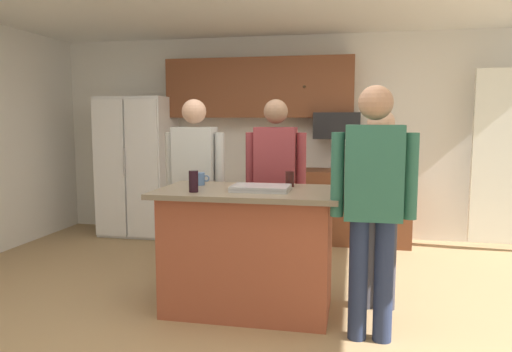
% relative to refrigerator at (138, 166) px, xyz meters
% --- Properties ---
extents(floor, '(7.04, 7.04, 0.00)m').
position_rel_refrigerator_xyz_m(floor, '(2.00, -2.38, -0.91)').
color(floor, tan).
rests_on(floor, ground).
extents(back_wall, '(6.40, 0.10, 2.60)m').
position_rel_refrigerator_xyz_m(back_wall, '(2.00, 0.42, 0.39)').
color(back_wall, white).
rests_on(back_wall, ground).
extents(cabinet_run_upper, '(2.40, 0.38, 0.75)m').
position_rel_refrigerator_xyz_m(cabinet_run_upper, '(1.60, 0.22, 1.02)').
color(cabinet_run_upper, brown).
extents(cabinet_run_lower, '(1.80, 0.63, 0.90)m').
position_rel_refrigerator_xyz_m(cabinet_run_lower, '(2.60, 0.10, -0.46)').
color(cabinet_run_lower, brown).
rests_on(cabinet_run_lower, ground).
extents(refrigerator, '(0.89, 0.76, 1.82)m').
position_rel_refrigerator_xyz_m(refrigerator, '(0.00, 0.00, 0.00)').
color(refrigerator, white).
rests_on(refrigerator, ground).
extents(microwave_over_range, '(0.56, 0.40, 0.32)m').
position_rel_refrigerator_xyz_m(microwave_over_range, '(2.60, 0.12, 0.54)').
color(microwave_over_range, black).
extents(kitchen_island, '(1.42, 0.83, 0.98)m').
position_rel_refrigerator_xyz_m(kitchen_island, '(2.01, -2.28, -0.41)').
color(kitchen_island, '#9E4C33').
rests_on(kitchen_island, ground).
extents(person_guest_right, '(0.57, 0.23, 1.71)m').
position_rel_refrigerator_xyz_m(person_guest_right, '(1.36, -1.67, 0.08)').
color(person_guest_right, '#232D4C').
rests_on(person_guest_right, ground).
extents(person_guest_by_door, '(0.57, 0.23, 1.75)m').
position_rel_refrigerator_xyz_m(person_guest_by_door, '(2.95, -2.63, 0.11)').
color(person_guest_by_door, '#232D4C').
rests_on(person_guest_by_door, ground).
extents(person_guest_left, '(0.57, 0.22, 1.61)m').
position_rel_refrigerator_xyz_m(person_guest_left, '(3.02, -2.03, 0.01)').
color(person_guest_left, '#383842').
rests_on(person_guest_left, ground).
extents(person_elder_center, '(0.57, 0.23, 1.71)m').
position_rel_refrigerator_xyz_m(person_elder_center, '(2.10, -1.51, 0.08)').
color(person_elder_center, '#4C5166').
rests_on(person_elder_center, ground).
extents(glass_dark_ale, '(0.07, 0.07, 0.16)m').
position_rel_refrigerator_xyz_m(glass_dark_ale, '(1.63, -2.49, 0.15)').
color(glass_dark_ale, black).
rests_on(glass_dark_ale, kitchen_island).
extents(mug_blue_stoneware, '(0.13, 0.09, 0.10)m').
position_rel_refrigerator_xyz_m(mug_blue_stoneware, '(1.55, -2.11, 0.12)').
color(mug_blue_stoneware, '#4C6B99').
rests_on(mug_blue_stoneware, kitchen_island).
extents(glass_stout_tall, '(0.07, 0.07, 0.13)m').
position_rel_refrigerator_xyz_m(glass_stout_tall, '(2.31, -2.06, 0.13)').
color(glass_stout_tall, black).
rests_on(glass_stout_tall, kitchen_island).
extents(tumbler_amber, '(0.06, 0.06, 0.13)m').
position_rel_refrigerator_xyz_m(tumbler_amber, '(1.59, -2.36, 0.14)').
color(tumbler_amber, black).
rests_on(tumbler_amber, kitchen_island).
extents(serving_tray, '(0.44, 0.30, 0.04)m').
position_rel_refrigerator_xyz_m(serving_tray, '(2.12, -2.32, 0.09)').
color(serving_tray, '#B7B7BC').
rests_on(serving_tray, kitchen_island).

